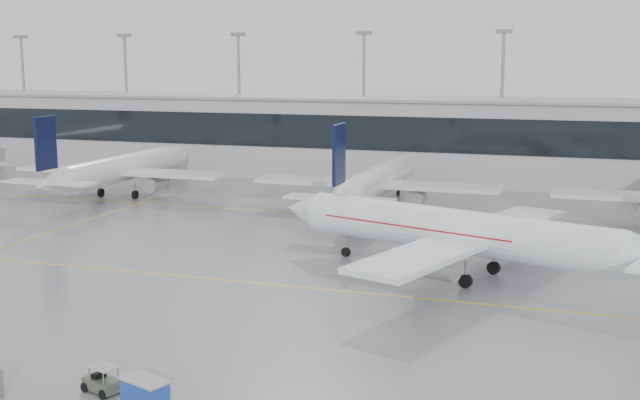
% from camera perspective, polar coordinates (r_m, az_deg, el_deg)
% --- Properties ---
extents(ground, '(320.00, 320.00, 0.00)m').
position_cam_1_polar(ground, '(65.54, -3.30, -6.03)').
color(ground, gray).
rests_on(ground, ground).
extents(taxi_line_main, '(120.00, 0.25, 0.01)m').
position_cam_1_polar(taxi_line_main, '(65.53, -3.30, -6.03)').
color(taxi_line_main, yellow).
rests_on(taxi_line_main, ground).
extents(taxi_line_north, '(120.00, 0.25, 0.01)m').
position_cam_1_polar(taxi_line_north, '(93.32, 3.46, -1.22)').
color(taxi_line_north, yellow).
rests_on(taxi_line_north, ground).
extents(taxi_line_cross, '(0.25, 60.00, 0.01)m').
position_cam_1_polar(taxi_line_cross, '(92.59, -17.32, -1.74)').
color(taxi_line_cross, yellow).
rests_on(taxi_line_cross, ground).
extents(terminal, '(180.00, 15.00, 12.00)m').
position_cam_1_polar(terminal, '(123.38, 7.31, 4.26)').
color(terminal, '#A8A8AC').
rests_on(terminal, ground).
extents(terminal_glass, '(180.00, 0.20, 5.00)m').
position_cam_1_polar(terminal_glass, '(115.87, 6.61, 4.65)').
color(terminal_glass, black).
rests_on(terminal_glass, ground).
extents(terminal_roof, '(182.00, 16.00, 0.40)m').
position_cam_1_polar(terminal_roof, '(122.93, 7.37, 7.13)').
color(terminal_roof, gray).
rests_on(terminal_roof, ground).
extents(light_masts, '(156.40, 1.00, 22.60)m').
position_cam_1_polar(light_masts, '(128.78, 7.90, 7.75)').
color(light_masts, gray).
rests_on(light_masts, ground).
extents(air_canada_jet, '(37.07, 30.47, 12.05)m').
position_cam_1_polar(air_canada_jet, '(67.52, 10.46, -2.35)').
color(air_canada_jet, white).
rests_on(air_canada_jet, ground).
extents(parked_jet_b, '(29.64, 36.96, 11.72)m').
position_cam_1_polar(parked_jet_b, '(110.04, -13.92, 2.17)').
color(parked_jet_b, silver).
rests_on(parked_jet_b, ground).
extents(parked_jet_c, '(29.64, 36.96, 11.72)m').
position_cam_1_polar(parked_jet_c, '(96.21, 4.05, 1.36)').
color(parked_jet_c, silver).
rests_on(parked_jet_c, ground).
extents(baggage_tug, '(3.25, 1.97, 1.55)m').
position_cam_1_polar(baggage_tug, '(46.58, -15.24, -12.43)').
color(baggage_tug, '#444C3D').
rests_on(baggage_tug, ground).
extents(baggage_cart, '(3.02, 2.30, 1.66)m').
position_cam_1_polar(baggage_cart, '(43.78, -12.35, -13.19)').
color(baggage_cart, gray).
rests_on(baggage_cart, ground).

